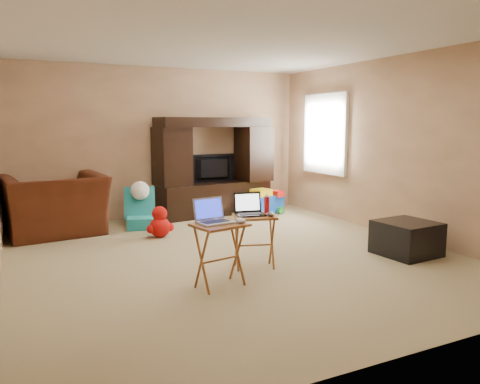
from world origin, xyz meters
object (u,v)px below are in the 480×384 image
child_rocker (143,208)px  tray_table_right (254,242)px  laptop_right (250,205)px  mouse_right (270,214)px  recliner (55,205)px  entertainment_center (215,167)px  tray_table_left (220,255)px  mouse_left (241,221)px  plush_toy (160,222)px  ottoman (407,238)px  water_bottle (267,205)px  laptop_left (215,211)px  television (214,169)px  push_toy (266,201)px

child_rocker → tray_table_right: size_ratio=1.06×
laptop_right → mouse_right: 0.24m
recliner → tray_table_right: (1.82, -2.61, -0.14)m
entertainment_center → tray_table_left: entertainment_center is taller
tray_table_right → mouse_left: 0.71m
child_rocker → plush_toy: size_ratio=1.40×
entertainment_center → child_rocker: entertainment_center is taller
tray_table_right → laptop_right: (-0.04, 0.02, 0.41)m
tray_table_left → child_rocker: bearing=78.7°
child_rocker → laptop_right: bearing=-61.6°
child_rocker → laptop_right: size_ratio=2.03×
ottoman → laptop_right: laptop_right is taller
child_rocker → water_bottle: size_ratio=3.45×
water_bottle → laptop_left: bearing=-151.5°
recliner → tray_table_left: (1.23, -3.00, -0.12)m
television → recliner: bearing=4.7°
mouse_right → tray_table_right: bearing=137.3°
mouse_right → laptop_right: bearing=140.5°
ottoman → laptop_left: bearing=179.9°
push_toy → tray_table_left: tray_table_left is taller
plush_toy → water_bottle: bearing=-67.1°
tray_table_left → laptop_left: laptop_left is taller
laptop_left → water_bottle: size_ratio=1.82×
recliner → laptop_left: laptop_left is taller
mouse_left → television: bearing=70.8°
recliner → laptop_left: bearing=105.1°
plush_toy → laptop_right: (0.49, -1.79, 0.48)m
child_rocker → water_bottle: 2.56m
entertainment_center → recliner: (-2.63, -0.39, -0.41)m
child_rocker → tray_table_left: (0.01, -2.88, 0.00)m
television → child_rocker: (-1.40, -0.52, -0.49)m
mouse_left → laptop_right: bearing=53.5°
laptop_right → tray_table_right: bearing=-15.4°
tray_table_right → laptop_left: bearing=-132.6°
child_rocker → mouse_right: 2.73m
mouse_right → push_toy: bearing=61.3°
entertainment_center → push_toy: size_ratio=3.40×
laptop_right → water_bottle: (0.24, 0.06, -0.03)m
laptop_left → mouse_right: laptop_left is taller
tray_table_left → water_bottle: water_bottle is taller
push_toy → tray_table_right: (-1.66, -2.68, 0.07)m
tray_table_right → laptop_right: size_ratio=1.91×
ottoman → tray_table_right: tray_table_right is taller
entertainment_center → tray_table_left: bearing=-119.8°
entertainment_center → mouse_left: size_ratio=16.08×
tray_table_left → mouse_left: mouse_left is taller
entertainment_center → laptop_left: 3.65m
mouse_left → plush_toy: bearing=93.5°
television → ottoman: bearing=103.7°
television → laptop_left: 3.66m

